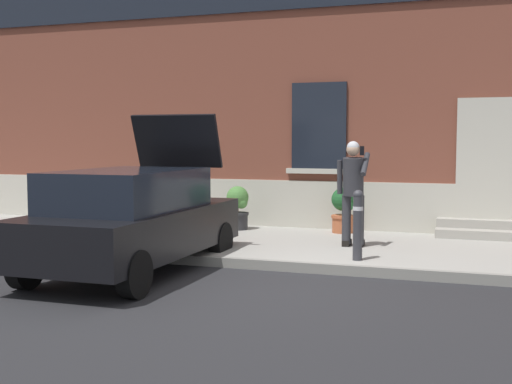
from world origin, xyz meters
TOP-DOWN VIEW (x-y plane):
  - ground_plane at (0.00, 0.00)m, footprint 80.00×80.00m
  - sidewalk at (0.00, 2.80)m, footprint 24.00×3.60m
  - curb_edge at (0.00, 0.94)m, footprint 24.00×0.12m
  - building_facade at (0.01, 5.29)m, footprint 24.00×1.52m
  - entrance_stoop at (2.88, 4.33)m, footprint 1.80×0.64m
  - hatchback_car_black at (-1.99, 0.11)m, footprint 1.79×4.07m
  - bollard_near_person at (1.05, 1.35)m, footprint 0.15×0.15m
  - person_on_phone at (0.75, 2.55)m, footprint 0.51×0.46m
  - planter_olive at (-3.85, 3.90)m, footprint 0.44×0.44m
  - planter_charcoal at (-1.79, 3.91)m, footprint 0.44×0.44m
  - planter_terracotta at (0.27, 4.13)m, footprint 0.44×0.44m

SIDE VIEW (x-z plane):
  - ground_plane at x=0.00m, z-range 0.00..0.00m
  - sidewalk at x=0.00m, z-range 0.00..0.15m
  - curb_edge at x=0.00m, z-range 0.00..0.15m
  - entrance_stoop at x=2.88m, z-range 0.12..0.44m
  - planter_olive at x=-3.85m, z-range 0.18..1.04m
  - planter_charcoal at x=-1.79m, z-range 0.18..1.04m
  - planter_terracotta at x=0.27m, z-range 0.18..1.04m
  - bollard_near_person at x=1.05m, z-range 0.19..1.24m
  - hatchback_car_black at x=-1.99m, z-range -0.37..1.97m
  - person_on_phone at x=0.75m, z-range 0.28..2.03m
  - building_facade at x=0.01m, z-range -0.02..7.48m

